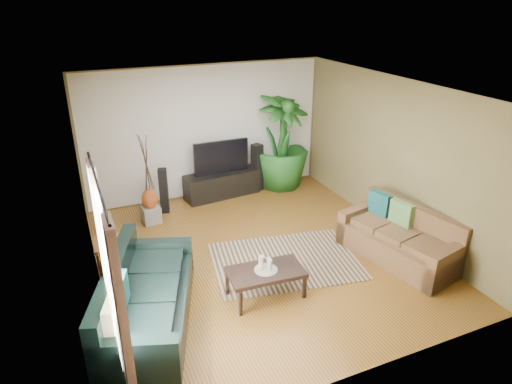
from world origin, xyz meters
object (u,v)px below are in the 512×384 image
sofa_right (399,236)px  speaker_left (164,191)px  vase (150,199)px  coffee_table (266,283)px  speaker_right (257,168)px  pedestal (151,214)px  side_table (114,257)px  television (221,157)px  potted_plant (281,141)px  sofa_left (148,293)px  tv_stand (222,184)px

sofa_right → speaker_left: speaker_left is taller
speaker_left → vase: speaker_left is taller
coffee_table → speaker_right: (1.41, 3.52, 0.30)m
pedestal → side_table: 1.69m
speaker_left → speaker_right: size_ratio=0.87×
speaker_right → vase: size_ratio=2.53×
pedestal → vase: vase is taller
speaker_right → side_table: speaker_right is taller
sofa_right → vase: sofa_right is taller
television → potted_plant: (1.37, 0.00, 0.17)m
coffee_table → television: 3.64m
speaker_right → sofa_left: bearing=-150.8°
sofa_left → potted_plant: (3.58, 3.40, 0.61)m
coffee_table → pedestal: (-1.01, 2.92, -0.06)m
sofa_left → coffee_table: (1.60, -0.12, -0.21)m
coffee_table → speaker_left: (-0.67, 3.25, 0.23)m
pedestal → speaker_right: bearing=14.1°
coffee_table → side_table: 2.37m
tv_stand → speaker_right: bearing=-5.8°
pedestal → potted_plant: bearing=11.5°
tv_stand → pedestal: (-1.62, -0.61, -0.10)m
speaker_right → speaker_left: bearing=168.2°
tv_stand → television: size_ratio=1.36×
sofa_left → speaker_left: bearing=3.1°
sofa_left → speaker_left: speaker_left is taller
speaker_left → vase: (-0.34, -0.33, 0.02)m
television → speaker_right: bearing=0.0°
sofa_right → potted_plant: 3.55m
coffee_table → television: size_ratio=0.91×
sofa_left → television: television is taller
sofa_left → pedestal: (0.59, 2.79, -0.27)m
speaker_right → pedestal: bearing=174.8°
coffee_table → television: bearing=84.4°
speaker_left → potted_plant: bearing=22.0°
sofa_left → tv_stand: bearing=-13.4°
tv_stand → pedestal: 1.73m
sofa_left → speaker_left: (0.92, 3.13, 0.02)m
speaker_left → speaker_right: 2.11m
sofa_right → television: television is taller
pedestal → sofa_left: bearing=-101.9°
potted_plant → speaker_right: bearing=180.0°
speaker_left → sofa_right: bearing=-30.5°
sofa_left → sofa_right: 3.95m
tv_stand → speaker_left: 1.33m
tv_stand → side_table: bearing=-146.1°
speaker_right → tv_stand: bearing=160.7°
coffee_table → tv_stand: tv_stand is taller
speaker_right → sofa_right: bearing=-94.3°
speaker_right → pedestal: size_ratio=3.23×
television → potted_plant: size_ratio=0.56×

